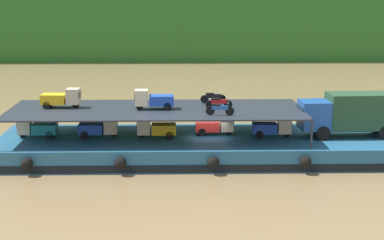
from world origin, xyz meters
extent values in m
plane|color=olive|center=(0.00, 0.00, 0.00)|extent=(400.00, 400.00, 0.00)
cube|color=#23567A|center=(0.00, 0.00, 0.75)|extent=(29.88, 8.57, 1.50)
cube|color=black|center=(0.00, -4.30, 0.35)|extent=(29.28, 0.06, 0.50)
sphere|color=black|center=(-11.95, -4.52, 0.85)|extent=(0.78, 0.78, 0.78)
sphere|color=black|center=(-5.98, -4.52, 0.85)|extent=(0.78, 0.78, 0.78)
sphere|color=black|center=(0.00, -4.52, 0.85)|extent=(0.78, 0.78, 0.78)
sphere|color=black|center=(5.98, -4.52, 0.85)|extent=(0.78, 0.78, 0.78)
cube|color=#1E4C99|center=(7.34, -0.36, 3.10)|extent=(2.10, 2.27, 2.00)
cube|color=#192833|center=(6.31, -0.41, 3.45)|extent=(0.14, 1.84, 0.60)
cube|color=#234228|center=(10.74, -0.21, 3.35)|extent=(4.90, 2.52, 2.50)
cube|color=black|center=(10.74, -0.21, 2.05)|extent=(6.86, 1.69, 0.20)
cylinder|color=black|center=(7.69, 0.66, 2.00)|extent=(1.01, 0.33, 1.00)
cylinder|color=black|center=(7.79, -1.35, 2.00)|extent=(1.01, 0.33, 1.00)
cylinder|color=black|center=(12.13, 0.87, 2.00)|extent=(1.01, 0.33, 1.00)
cylinder|color=#232833|center=(6.46, 3.80, 2.50)|extent=(0.16, 0.16, 2.00)
cylinder|color=#232833|center=(6.46, -3.80, 2.50)|extent=(0.16, 0.16, 2.00)
cylinder|color=#232833|center=(-14.06, 3.80, 2.50)|extent=(0.16, 0.16, 2.00)
cube|color=#232833|center=(-3.80, 0.00, 3.45)|extent=(20.68, 7.77, 0.10)
cube|color=teal|center=(-11.66, -0.01, 2.13)|extent=(1.71, 1.21, 0.70)
cube|color=beige|center=(-13.06, 0.00, 2.33)|extent=(0.90, 1.00, 1.10)
cube|color=#19232D|center=(-13.53, 0.00, 2.44)|extent=(0.04, 0.85, 0.38)
cylinder|color=black|center=(-13.21, 0.00, 1.78)|extent=(0.56, 0.14, 0.56)
cylinder|color=black|center=(-11.25, 0.52, 1.78)|extent=(0.56, 0.14, 0.56)
cylinder|color=black|center=(-11.26, -0.54, 1.78)|extent=(0.56, 0.14, 0.56)
cube|color=#1E47B7|center=(-8.40, -0.04, 2.13)|extent=(1.70, 1.21, 0.70)
cube|color=beige|center=(-7.00, -0.04, 2.33)|extent=(0.90, 1.00, 1.10)
cube|color=#19232D|center=(-6.53, -0.03, 2.44)|extent=(0.04, 0.85, 0.38)
cylinder|color=black|center=(-6.85, -0.04, 1.78)|extent=(0.56, 0.14, 0.56)
cylinder|color=black|center=(-8.80, -0.57, 1.78)|extent=(0.56, 0.14, 0.56)
cylinder|color=black|center=(-8.80, 0.49, 1.78)|extent=(0.56, 0.14, 0.56)
cube|color=gold|center=(-3.25, -0.29, 2.13)|extent=(1.72, 1.23, 0.70)
cube|color=beige|center=(-4.65, -0.32, 2.33)|extent=(0.92, 1.01, 1.10)
cube|color=#19232D|center=(-5.12, -0.32, 2.44)|extent=(0.05, 0.85, 0.38)
cylinder|color=black|center=(-4.80, -0.32, 1.78)|extent=(0.56, 0.15, 0.56)
cylinder|color=black|center=(-2.86, 0.24, 1.78)|extent=(0.56, 0.15, 0.56)
cylinder|color=black|center=(-2.85, -0.82, 1.78)|extent=(0.56, 0.15, 0.56)
cube|color=red|center=(-0.14, 0.59, 2.13)|extent=(1.72, 1.22, 0.70)
cube|color=beige|center=(1.26, 0.57, 2.33)|extent=(0.91, 1.01, 1.10)
cube|color=#19232D|center=(1.73, 0.56, 2.44)|extent=(0.05, 0.85, 0.38)
cylinder|color=black|center=(1.41, 0.57, 1.78)|extent=(0.56, 0.15, 0.56)
cylinder|color=black|center=(-0.55, 0.06, 1.78)|extent=(0.56, 0.15, 0.56)
cylinder|color=black|center=(-0.53, 1.12, 1.78)|extent=(0.56, 0.15, 0.56)
cube|color=#1E47B7|center=(3.87, -0.19, 2.13)|extent=(1.74, 1.26, 0.70)
cube|color=beige|center=(5.27, -0.24, 2.33)|extent=(0.94, 1.03, 1.10)
cube|color=#19232D|center=(5.74, -0.26, 2.44)|extent=(0.07, 0.85, 0.38)
cylinder|color=black|center=(5.42, -0.25, 1.78)|extent=(0.56, 0.16, 0.56)
cylinder|color=black|center=(3.46, -0.71, 1.78)|extent=(0.56, 0.16, 0.56)
cylinder|color=black|center=(3.49, 0.35, 1.78)|extent=(0.56, 0.16, 0.56)
cube|color=gold|center=(-11.07, 0.72, 4.13)|extent=(1.76, 1.29, 0.70)
cube|color=#C6B793|center=(-9.67, 0.64, 4.33)|extent=(0.95, 1.05, 1.10)
cube|color=#19232D|center=(-9.20, 0.62, 4.44)|extent=(0.09, 0.85, 0.38)
cylinder|color=black|center=(-9.52, 0.63, 3.78)|extent=(0.57, 0.17, 0.56)
cylinder|color=black|center=(-11.50, 0.21, 3.78)|extent=(0.57, 0.17, 0.56)
cylinder|color=black|center=(-11.44, 1.27, 3.78)|extent=(0.57, 0.17, 0.56)
cube|color=#1E47B7|center=(-3.40, -0.02, 4.13)|extent=(1.73, 1.25, 0.70)
cube|color=beige|center=(-4.80, -0.06, 4.33)|extent=(0.93, 1.03, 1.10)
cube|color=#19232D|center=(-5.27, -0.08, 4.44)|extent=(0.06, 0.85, 0.38)
cylinder|color=black|center=(-4.95, -0.07, 3.78)|extent=(0.56, 0.16, 0.56)
cylinder|color=black|center=(-3.02, 0.52, 3.78)|extent=(0.56, 0.16, 0.56)
cylinder|color=black|center=(-2.99, -0.54, 3.78)|extent=(0.56, 0.16, 0.56)
cylinder|color=black|center=(1.20, -2.42, 3.80)|extent=(0.61, 0.18, 0.60)
cylinder|color=black|center=(-0.09, -2.24, 3.80)|extent=(0.61, 0.18, 0.60)
cube|color=#1E4C99|center=(0.56, -2.33, 4.02)|extent=(1.12, 0.35, 0.28)
cube|color=black|center=(0.31, -2.30, 4.20)|extent=(0.62, 0.28, 0.12)
cylinder|color=#B2B2B7|center=(1.10, -2.40, 4.35)|extent=(0.11, 0.55, 0.04)
cylinder|color=black|center=(1.29, 0.03, 3.80)|extent=(0.60, 0.13, 0.60)
cylinder|color=black|center=(0.00, -0.03, 3.80)|extent=(0.60, 0.13, 0.60)
cube|color=#B21919|center=(0.65, 0.00, 4.02)|extent=(1.11, 0.25, 0.28)
cube|color=black|center=(0.40, -0.01, 4.20)|extent=(0.61, 0.23, 0.12)
cylinder|color=#B2B2B7|center=(1.19, 0.03, 4.35)|extent=(0.07, 0.55, 0.04)
cylinder|color=black|center=(1.01, 2.40, 3.80)|extent=(0.61, 0.16, 0.60)
cylinder|color=black|center=(-0.28, 2.26, 3.80)|extent=(0.61, 0.16, 0.60)
cube|color=black|center=(0.37, 2.33, 4.02)|extent=(1.11, 0.32, 0.28)
cube|color=black|center=(0.12, 2.30, 4.20)|extent=(0.62, 0.26, 0.12)
cylinder|color=#B2B2B7|center=(0.91, 2.39, 4.35)|extent=(0.10, 0.55, 0.04)
camera|label=1|loc=(-2.34, -44.05, 11.88)|focal=59.60mm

